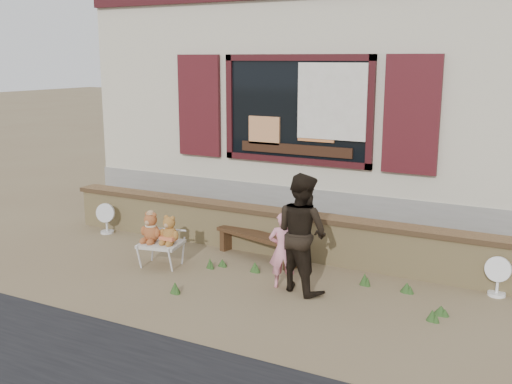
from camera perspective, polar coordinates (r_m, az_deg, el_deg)
The scene contains 12 objects.
ground at distance 8.19m, azimuth -1.98°, elevation -7.66°, with size 80.00×80.00×0.00m, color brown.
shopfront at distance 11.82m, azimuth 8.93°, elevation 8.40°, with size 8.04×5.13×4.00m.
brick_wall at distance 8.92m, azimuth 1.20°, elevation -3.64°, with size 7.10×0.36×0.67m.
bench at distance 8.65m, azimuth 0.23°, elevation -4.67°, with size 1.46×0.66×0.37m.
folding_chair at distance 8.44m, azimuth -9.03°, elevation -4.98°, with size 0.64×0.59×0.34m.
teddy_bear_left at distance 8.43m, azimuth -9.95°, elevation -3.28°, with size 0.32×0.27×0.43m, color brown, non-canonical shape.
teddy_bear_right at distance 8.31m, azimuth -8.22°, elevation -3.53°, with size 0.30×0.26×0.41m, color brown, non-canonical shape.
child at distance 7.53m, azimuth 2.59°, elevation -5.54°, with size 0.36×0.23×0.98m, color pink.
adult at distance 7.38m, azimuth 4.38°, elevation -3.88°, with size 0.72×0.56×1.49m, color black.
fan_left at distance 10.19m, azimuth -14.05°, elevation -2.43°, with size 0.33×0.22×0.51m.
fan_right at distance 7.91m, azimuth 22.06°, elevation -7.42°, with size 0.32×0.21×0.51m.
grass_tufts at distance 7.64m, azimuth 6.32°, elevation -8.73°, with size 3.27×1.51×0.15m.
Camera 1 is at (3.83, -6.66, 2.84)m, focal length 42.00 mm.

